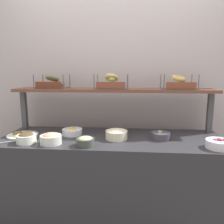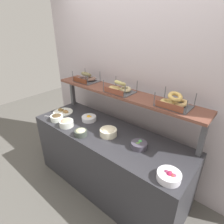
{
  "view_description": "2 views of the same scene",
  "coord_description": "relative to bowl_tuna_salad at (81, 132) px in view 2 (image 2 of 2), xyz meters",
  "views": [
    {
      "loc": [
        0.17,
        -1.89,
        1.43
      ],
      "look_at": [
        0.01,
        0.0,
        1.09
      ],
      "focal_mm": 34.4,
      "sensor_mm": 36.0,
      "label": 1
    },
    {
      "loc": [
        1.23,
        -1.37,
        2.02
      ],
      "look_at": [
        -0.01,
        0.09,
        1.08
      ],
      "focal_mm": 29.42,
      "sensor_mm": 36.0,
      "label": 2
    }
  ],
  "objects": [
    {
      "name": "bowl_veggie_mix",
      "position": [
        0.63,
        0.24,
        -0.01
      ],
      "size": [
        0.17,
        0.17,
        0.07
      ],
      "color": "#484351",
      "rests_on": "deli_counter"
    },
    {
      "name": "bowl_tuna_salad",
      "position": [
        0.0,
        0.0,
        0.0
      ],
      "size": [
        0.15,
        0.15,
        0.08
      ],
      "color": "#3E463F",
      "rests_on": "deli_counter"
    },
    {
      "name": "bagel_basket_poppy",
      "position": [
        -0.45,
        0.53,
        0.44
      ],
      "size": [
        0.31,
        0.25,
        0.14
      ],
      "color": "#4C4C51",
      "rests_on": "upper_shelf"
    },
    {
      "name": "bowl_potato_salad",
      "position": [
        0.24,
        0.21,
        0.01
      ],
      "size": [
        0.2,
        0.2,
        0.1
      ],
      "color": "#F0E8C8",
      "rests_on": "deli_counter"
    },
    {
      "name": "bowl_lox_spread",
      "position": [
        -0.29,
        0.02,
        0.01
      ],
      "size": [
        0.18,
        0.18,
        0.1
      ],
      "color": "silver",
      "rests_on": "deli_counter"
    },
    {
      "name": "serving_plate_white",
      "position": [
        -0.64,
        0.22,
        -0.03
      ],
      "size": [
        0.28,
        0.28,
        0.04
      ],
      "color": "white",
      "rests_on": "deli_counter"
    },
    {
      "name": "deli_counter",
      "position": [
        0.19,
        0.24,
        -0.46
      ],
      "size": [
        2.03,
        0.7,
        0.85
      ],
      "primitive_type": "cube",
      "color": "#2D2D33",
      "rests_on": "ground_plane"
    },
    {
      "name": "bowl_fruit_salad",
      "position": [
        -0.19,
        0.31,
        -0.01
      ],
      "size": [
        0.19,
        0.19,
        0.08
      ],
      "color": "white",
      "rests_on": "deli_counter"
    },
    {
      "name": "shelf_riser_right",
      "position": [
        1.14,
        0.51,
        0.16
      ],
      "size": [
        0.05,
        0.05,
        0.4
      ],
      "primitive_type": "cube",
      "color": "#4C4C51",
      "rests_on": "deli_counter"
    },
    {
      "name": "bagel_basket_plain",
      "position": [
        0.17,
        0.49,
        0.44
      ],
      "size": [
        0.33,
        0.26,
        0.16
      ],
      "color": "#4C4C51",
      "rests_on": "upper_shelf"
    },
    {
      "name": "bowl_chocolate_spread",
      "position": [
        -0.51,
        0.03,
        0.0
      ],
      "size": [
        0.16,
        0.16,
        0.09
      ],
      "color": "white",
      "rests_on": "deli_counter"
    },
    {
      "name": "upper_shelf",
      "position": [
        0.19,
        0.51,
        0.38
      ],
      "size": [
        1.99,
        0.32,
        0.03
      ],
      "primitive_type": "cube",
      "color": "brown",
      "rests_on": "shelf_riser_left"
    },
    {
      "name": "serving_spoon_near_plate",
      "position": [
        -0.63,
        0.04,
        -0.03
      ],
      "size": [
        0.17,
        0.1,
        0.01
      ],
      "color": "#B7B7BC",
      "rests_on": "deli_counter"
    },
    {
      "name": "shelf_riser_left",
      "position": [
        -0.76,
        0.51,
        0.16
      ],
      "size": [
        0.05,
        0.05,
        0.4
      ],
      "primitive_type": "cube",
      "color": "#4C4C51",
      "rests_on": "deli_counter"
    },
    {
      "name": "bowl_beet_salad",
      "position": [
        1.06,
        0.03,
        -0.0
      ],
      "size": [
        0.2,
        0.2,
        0.08
      ],
      "color": "white",
      "rests_on": "deli_counter"
    },
    {
      "name": "back_wall",
      "position": [
        0.19,
        0.79,
        0.31
      ],
      "size": [
        3.23,
        0.06,
        2.4
      ],
      "primitive_type": "cube",
      "color": "#B9ADB4",
      "rests_on": "ground_plane"
    },
    {
      "name": "ground_plane",
      "position": [
        0.19,
        0.24,
        -0.89
      ],
      "size": [
        8.0,
        8.0,
        0.0
      ],
      "primitive_type": "plane",
      "color": "#595651"
    },
    {
      "name": "bagel_basket_sesame",
      "position": [
        0.82,
        0.51,
        0.44
      ],
      "size": [
        0.32,
        0.26,
        0.14
      ],
      "color": "#4C4C51",
      "rests_on": "upper_shelf"
    }
  ]
}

